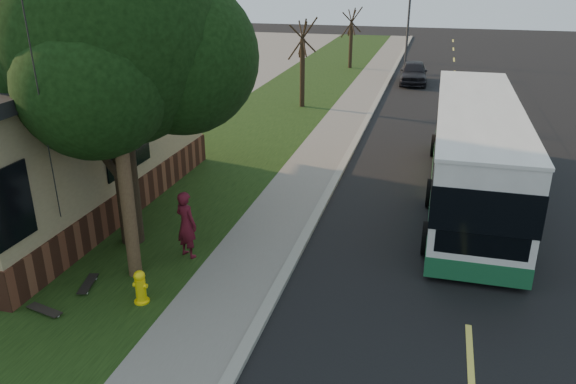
{
  "coord_description": "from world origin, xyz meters",
  "views": [
    {
      "loc": [
        2.94,
        -8.91,
        6.61
      ],
      "look_at": [
        -0.31,
        3.31,
        1.5
      ],
      "focal_mm": 35.0,
      "sensor_mm": 36.0,
      "label": 1
    }
  ],
  "objects_px": {
    "utility_pole": "(112,73)",
    "traffic_signal": "(409,17)",
    "distant_car": "(413,72)",
    "skateboard_main": "(88,284)",
    "fire_hydrant": "(140,287)",
    "transit_bus": "(474,150)",
    "bare_tree_far": "(351,39)",
    "skateboarder": "(186,224)",
    "bare_tree_near": "(302,64)",
    "skateboard_spare": "(44,310)",
    "leafy_tree": "(115,35)"
  },
  "relations": [
    {
      "from": "skateboard_spare",
      "to": "distant_car",
      "type": "relative_size",
      "value": 0.22
    },
    {
      "from": "distant_car",
      "to": "skateboard_main",
      "type": "bearing_deg",
      "value": -105.15
    },
    {
      "from": "bare_tree_near",
      "to": "distant_car",
      "type": "relative_size",
      "value": 1.1
    },
    {
      "from": "bare_tree_near",
      "to": "skateboard_spare",
      "type": "height_order",
      "value": "bare_tree_near"
    },
    {
      "from": "traffic_signal",
      "to": "transit_bus",
      "type": "relative_size",
      "value": 0.51
    },
    {
      "from": "fire_hydrant",
      "to": "bare_tree_far",
      "type": "distance_m",
      "value": 30.04
    },
    {
      "from": "transit_bus",
      "to": "skateboard_spare",
      "type": "height_order",
      "value": "transit_bus"
    },
    {
      "from": "skateboard_spare",
      "to": "transit_bus",
      "type": "bearing_deg",
      "value": 45.56
    },
    {
      "from": "bare_tree_far",
      "to": "skateboarder",
      "type": "bearing_deg",
      "value": -88.97
    },
    {
      "from": "fire_hydrant",
      "to": "leafy_tree",
      "type": "relative_size",
      "value": 0.09
    },
    {
      "from": "fire_hydrant",
      "to": "distant_car",
      "type": "relative_size",
      "value": 0.19
    },
    {
      "from": "transit_bus",
      "to": "skateboarder",
      "type": "height_order",
      "value": "transit_bus"
    },
    {
      "from": "fire_hydrant",
      "to": "utility_pole",
      "type": "bearing_deg",
      "value": 125.38
    },
    {
      "from": "skateboarder",
      "to": "bare_tree_far",
      "type": "bearing_deg",
      "value": -64.91
    },
    {
      "from": "utility_pole",
      "to": "traffic_signal",
      "type": "distance_m",
      "value": 33.26
    },
    {
      "from": "bare_tree_near",
      "to": "transit_bus",
      "type": "height_order",
      "value": "bare_tree_near"
    },
    {
      "from": "skateboard_main",
      "to": "distant_car",
      "type": "xyz_separation_m",
      "value": [
        5.55,
        25.57,
        0.54
      ]
    },
    {
      "from": "bare_tree_near",
      "to": "transit_bus",
      "type": "relative_size",
      "value": 0.4
    },
    {
      "from": "fire_hydrant",
      "to": "traffic_signal",
      "type": "distance_m",
      "value": 34.25
    },
    {
      "from": "bare_tree_near",
      "to": "skateboard_main",
      "type": "distance_m",
      "value": 17.87
    },
    {
      "from": "leafy_tree",
      "to": "skateboarder",
      "type": "distance_m",
      "value": 4.61
    },
    {
      "from": "utility_pole",
      "to": "distant_car",
      "type": "bearing_deg",
      "value": 79.05
    },
    {
      "from": "leafy_tree",
      "to": "transit_bus",
      "type": "relative_size",
      "value": 0.72
    },
    {
      "from": "fire_hydrant",
      "to": "bare_tree_near",
      "type": "bearing_deg",
      "value": 92.86
    },
    {
      "from": "fire_hydrant",
      "to": "skateboarder",
      "type": "relative_size",
      "value": 0.44
    },
    {
      "from": "utility_pole",
      "to": "leafy_tree",
      "type": "relative_size",
      "value": 1.16
    },
    {
      "from": "bare_tree_near",
      "to": "traffic_signal",
      "type": "relative_size",
      "value": 0.78
    },
    {
      "from": "utility_pole",
      "to": "skateboard_spare",
      "type": "height_order",
      "value": "utility_pole"
    },
    {
      "from": "transit_bus",
      "to": "bare_tree_near",
      "type": "bearing_deg",
      "value": 127.01
    },
    {
      "from": "skateboard_main",
      "to": "bare_tree_far",
      "type": "bearing_deg",
      "value": 87.98
    },
    {
      "from": "leafy_tree",
      "to": "bare_tree_near",
      "type": "xyz_separation_m",
      "value": [
        0.67,
        15.35,
        -3.02
      ]
    },
    {
      "from": "utility_pole",
      "to": "skateboard_main",
      "type": "relative_size",
      "value": 10.39
    },
    {
      "from": "traffic_signal",
      "to": "skateboard_main",
      "type": "bearing_deg",
      "value": -97.67
    },
    {
      "from": "utility_pole",
      "to": "traffic_signal",
      "type": "height_order",
      "value": "utility_pole"
    },
    {
      "from": "utility_pole",
      "to": "skateboard_main",
      "type": "bearing_deg",
      "value": -135.01
    },
    {
      "from": "fire_hydrant",
      "to": "skateboard_main",
      "type": "distance_m",
      "value": 1.5
    },
    {
      "from": "fire_hydrant",
      "to": "bare_tree_far",
      "type": "bearing_deg",
      "value": 90.76
    },
    {
      "from": "fire_hydrant",
      "to": "skateboard_spare",
      "type": "xyz_separation_m",
      "value": [
        -1.72,
        -0.87,
        -0.3
      ]
    },
    {
      "from": "distant_car",
      "to": "fire_hydrant",
      "type": "bearing_deg",
      "value": -101.93
    },
    {
      "from": "leafy_tree",
      "to": "distant_car",
      "type": "distance_m",
      "value": 24.28
    },
    {
      "from": "transit_bus",
      "to": "skateboard_spare",
      "type": "distance_m",
      "value": 12.23
    },
    {
      "from": "utility_pole",
      "to": "fire_hydrant",
      "type": "bearing_deg",
      "value": -54.62
    },
    {
      "from": "utility_pole",
      "to": "distant_car",
      "type": "height_order",
      "value": "utility_pole"
    },
    {
      "from": "leafy_tree",
      "to": "traffic_signal",
      "type": "bearing_deg",
      "value": 81.53
    },
    {
      "from": "utility_pole",
      "to": "transit_bus",
      "type": "height_order",
      "value": "utility_pole"
    },
    {
      "from": "bare_tree_near",
      "to": "utility_pole",
      "type": "bearing_deg",
      "value": -89.34
    },
    {
      "from": "utility_pole",
      "to": "distant_car",
      "type": "relative_size",
      "value": 2.32
    },
    {
      "from": "bare_tree_near",
      "to": "distant_car",
      "type": "bearing_deg",
      "value": 57.43
    },
    {
      "from": "leafy_tree",
      "to": "utility_pole",
      "type": "bearing_deg",
      "value": -62.4
    },
    {
      "from": "fire_hydrant",
      "to": "transit_bus",
      "type": "relative_size",
      "value": 0.07
    }
  ]
}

